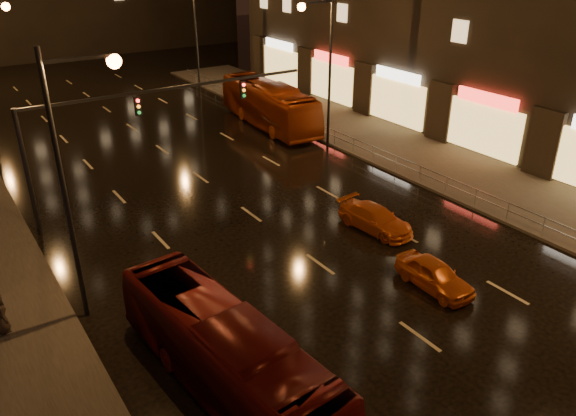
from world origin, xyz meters
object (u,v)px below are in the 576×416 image
(bus_red, at_px, (226,353))
(taxi_near, at_px, (435,275))
(bus_curb, at_px, (269,105))
(pedestrian_c, at_px, (0,313))
(taxi_far, at_px, (375,219))

(bus_red, xyz_separation_m, taxi_near, (9.74, 0.37, -0.78))
(bus_curb, relative_size, pedestrian_c, 7.36)
(taxi_near, distance_m, taxi_far, 5.39)
(bus_red, distance_m, taxi_far, 12.52)
(bus_red, height_order, bus_curb, bus_curb)
(bus_curb, xyz_separation_m, taxi_near, (-6.24, -22.66, -1.01))
(bus_curb, bearing_deg, taxi_near, -100.30)
(taxi_far, bearing_deg, bus_curb, 68.40)
(bus_red, bearing_deg, bus_curb, 50.20)
(bus_curb, height_order, taxi_near, bus_curb)
(bus_curb, bearing_deg, pedestrian_c, -137.88)
(taxi_near, xyz_separation_m, taxi_far, (1.45, 5.20, -0.02))
(bus_red, distance_m, pedestrian_c, 8.77)
(taxi_near, xyz_separation_m, pedestrian_c, (-15.19, 6.50, 0.33))
(pedestrian_c, bearing_deg, taxi_near, -121.07)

